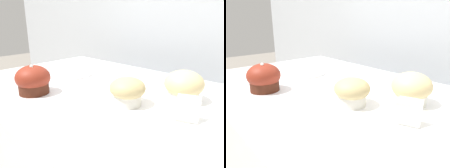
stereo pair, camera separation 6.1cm
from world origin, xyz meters
The scene contains 6 objects.
wall_back centered at (0.00, 0.60, 0.90)m, with size 3.20×0.10×1.80m, color #B2B7BC.
muffin_front_center centered at (-0.13, -0.17, 0.95)m, with size 0.10×0.10×0.09m.
muffin_back_left centered at (0.23, 0.08, 0.95)m, with size 0.11×0.11×0.09m.
muffin_back_right centered at (0.14, -0.05, 0.95)m, with size 0.10×0.10×0.08m.
serving_plate centered at (-0.22, 0.03, 0.91)m, with size 0.18×0.18×0.01m.
price_card centered at (0.30, -0.04, 0.94)m, with size 0.06×0.06×0.06m.
Camera 1 is at (0.48, -0.47, 1.14)m, focal length 35.00 mm.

